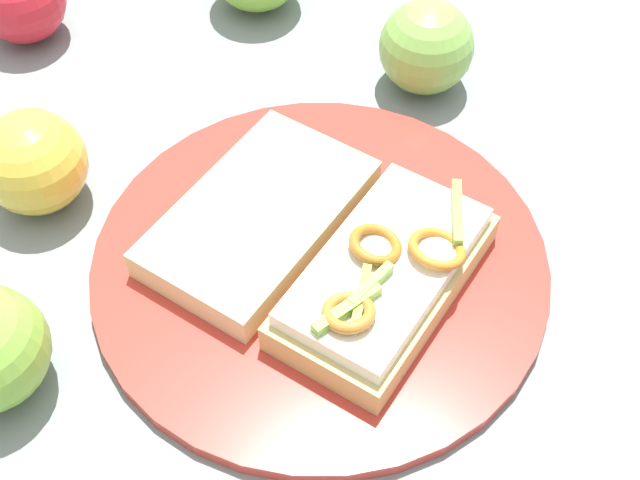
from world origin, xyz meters
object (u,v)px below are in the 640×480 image
at_px(bread_slice_side, 259,217).
at_px(apple_2, 426,47).
at_px(plate, 320,263).
at_px(sandwich, 385,276).
at_px(apple_1, 33,162).

height_order(bread_slice_side, apple_2, apple_2).
distance_m(plate, bread_slice_side, 0.05).
bearing_deg(bread_slice_side, sandwich, 90.34).
bearing_deg(bread_slice_side, apple_1, -69.68).
relative_size(sandwich, apple_1, 2.37).
relative_size(plate, bread_slice_side, 1.89).
xyz_separation_m(sandwich, apple_1, (-0.12, -0.23, 0.01)).
xyz_separation_m(bread_slice_side, apple_2, (-0.15, 0.14, 0.02)).
height_order(plate, sandwich, sandwich).
bearing_deg(plate, bread_slice_side, -128.43).
height_order(plate, apple_2, apple_2).
xyz_separation_m(sandwich, bread_slice_side, (-0.06, -0.08, -0.01)).
bearing_deg(apple_2, plate, -29.51).
relative_size(sandwich, apple_2, 2.36).
xyz_separation_m(plate, bread_slice_side, (-0.03, -0.04, 0.02)).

